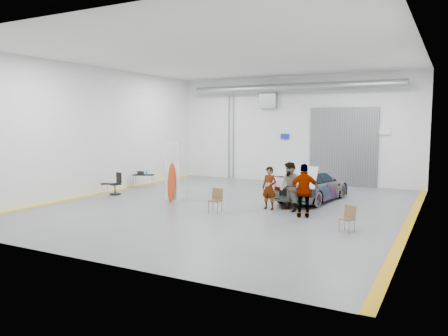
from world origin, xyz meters
The scene contains 13 objects.
ground centered at (0.00, 0.00, 0.00)m, with size 16.00×16.00×0.00m, color #5A5D61.
room_shell centered at (0.24, 2.22, 4.08)m, with size 14.02×16.18×6.01m.
sedan_car centered at (2.69, 2.67, 0.67)m, with size 1.88×4.62×1.34m, color silver.
person_a centered at (1.74, 0.06, 0.85)m, with size 0.62×0.40×1.69m, color olive.
person_b centered at (2.59, 0.06, 0.95)m, with size 0.93×0.71×1.90m, color slate.
person_c centered at (3.40, -0.72, 0.97)m, with size 1.13×0.46×1.94m, color olive.
surfboard_display centered at (-2.42, -0.52, 1.11)m, with size 0.77×0.29×2.74m.
folding_chair_near centered at (0.22, -1.55, 0.29)m, with size 0.46×0.47×0.92m.
folding_chair_far centered at (5.25, -2.20, 0.26)m, with size 0.49×0.52×0.82m.
shop_stool centered at (-5.45, -1.37, 0.37)m, with size 0.38×0.38×0.74m.
work_table centered at (-6.32, 2.39, 0.68)m, with size 1.20×0.92×0.88m.
office_chair centered at (-5.98, -0.06, 0.45)m, with size 0.58×0.60×1.02m.
trunk_lid centered at (2.69, 0.61, 1.36)m, with size 1.56×0.95×0.04m, color silver.
Camera 1 is at (8.08, -15.70, 3.41)m, focal length 35.00 mm.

